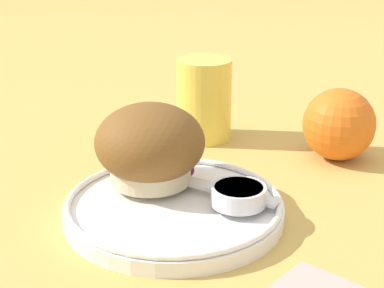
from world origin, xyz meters
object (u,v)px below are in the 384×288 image
(muffin, at_px, (150,147))
(juice_glass, at_px, (204,99))
(butter_knife, at_px, (201,184))
(orange_fruit, at_px, (339,124))

(muffin, relative_size, juice_glass, 1.07)
(butter_knife, xyz_separation_m, juice_glass, (-0.11, 0.14, 0.03))
(muffin, bearing_deg, orange_fruit, 67.86)
(muffin, xyz_separation_m, butter_knife, (0.05, 0.02, -0.03))
(orange_fruit, bearing_deg, juice_glass, -162.91)
(muffin, relative_size, orange_fruit, 1.30)
(orange_fruit, relative_size, juice_glass, 0.82)
(butter_knife, relative_size, juice_glass, 1.60)
(butter_knife, bearing_deg, juice_glass, 119.74)
(juice_glass, bearing_deg, muffin, -67.13)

